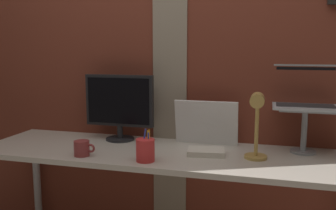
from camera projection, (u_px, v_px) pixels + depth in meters
name	position (u px, v px, depth m)	size (l,w,h in m)	color
brick_wall_back	(177.00, 50.00, 2.33)	(3.13, 0.16, 2.60)	brown
desk	(163.00, 163.00, 2.08)	(2.14, 0.60, 0.73)	beige
monitor	(119.00, 104.00, 2.29)	(0.44, 0.18, 0.41)	black
laptop_stand	(305.00, 123.00, 2.02)	(0.28, 0.22, 0.25)	gray
laptop	(305.00, 95.00, 2.06)	(0.35, 0.29, 0.24)	#ADB2B7
whiteboard_panel	(206.00, 123.00, 2.20)	(0.38, 0.02, 0.27)	white
desk_lamp	(257.00, 119.00, 1.85)	(0.12, 0.20, 0.36)	tan
pen_cup	(145.00, 150.00, 1.88)	(0.10, 0.10, 0.17)	red
coffee_mug	(82.00, 148.00, 1.98)	(0.12, 0.08, 0.08)	maroon
paper_clutter_stack	(206.00, 152.00, 2.01)	(0.20, 0.14, 0.03)	silver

